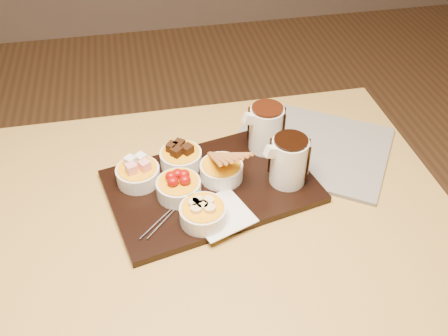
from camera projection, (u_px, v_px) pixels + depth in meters
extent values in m
cube|color=tan|center=(185.00, 216.00, 1.12)|extent=(1.20, 0.80, 0.04)
cylinder|color=tan|center=(2.00, 247.00, 1.54)|extent=(0.06, 0.06, 0.71)
cylinder|color=tan|center=(333.00, 198.00, 1.70)|extent=(0.06, 0.06, 0.71)
cube|color=black|center=(211.00, 186.00, 1.15)|extent=(0.51, 0.39, 0.02)
cube|color=white|center=(221.00, 214.00, 1.07)|extent=(0.15, 0.15, 0.00)
cylinder|color=white|center=(138.00, 175.00, 1.14)|extent=(0.10, 0.10, 0.04)
cylinder|color=white|center=(181.00, 159.00, 1.19)|extent=(0.10, 0.10, 0.04)
cylinder|color=white|center=(179.00, 188.00, 1.11)|extent=(0.10, 0.10, 0.04)
cylinder|color=white|center=(221.00, 171.00, 1.15)|extent=(0.10, 0.10, 0.04)
cylinder|color=white|center=(203.00, 214.00, 1.05)|extent=(0.10, 0.10, 0.04)
cylinder|color=silver|center=(289.00, 161.00, 1.12)|extent=(0.10, 0.10, 0.11)
cylinder|color=silver|center=(266.00, 129.00, 1.21)|extent=(0.10, 0.10, 0.11)
cube|color=beige|center=(310.00, 146.00, 1.27)|extent=(0.49, 0.46, 0.01)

